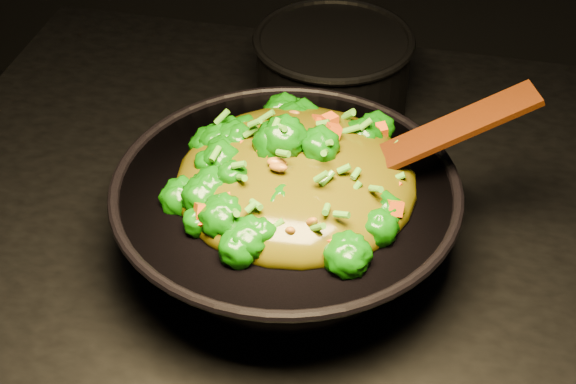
# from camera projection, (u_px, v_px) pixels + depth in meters

# --- Properties ---
(wok) EXTENTS (0.46, 0.46, 0.10)m
(wok) POSITION_uv_depth(u_px,v_px,m) (286.00, 223.00, 0.97)
(wok) COLOR black
(wok) RESTS_ON stovetop
(stir_fry) EXTENTS (0.33, 0.33, 0.09)m
(stir_fry) POSITION_uv_depth(u_px,v_px,m) (296.00, 152.00, 0.92)
(stir_fry) COLOR #0F5906
(stir_fry) RESTS_ON wok
(spatula) EXTENTS (0.25, 0.14, 0.11)m
(spatula) POSITION_uv_depth(u_px,v_px,m) (417.00, 144.00, 0.93)
(spatula) COLOR #3E1905
(spatula) RESTS_ON wok
(back_pot) EXTENTS (0.23, 0.23, 0.12)m
(back_pot) POSITION_uv_depth(u_px,v_px,m) (333.00, 73.00, 1.19)
(back_pot) COLOR black
(back_pot) RESTS_ON stovetop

